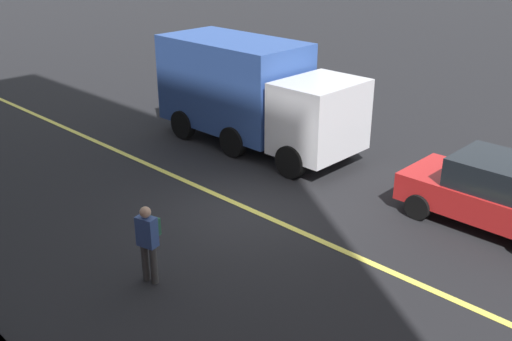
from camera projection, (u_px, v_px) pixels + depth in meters
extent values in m
plane|color=black|center=(247.00, 208.00, 13.82)|extent=(200.00, 200.00, 0.00)
cube|color=#D8CC4C|center=(247.00, 208.00, 13.82)|extent=(80.00, 0.16, 0.01)
cube|color=red|center=(492.00, 199.00, 12.86)|extent=(3.90, 1.80, 0.65)
cube|color=black|center=(499.00, 173.00, 12.57)|extent=(1.87, 1.65, 0.64)
cylinder|color=black|center=(454.00, 184.00, 14.40)|extent=(0.60, 0.22, 0.60)
cylinder|color=black|center=(418.00, 207.00, 13.23)|extent=(0.60, 0.22, 0.60)
cube|color=silver|center=(319.00, 117.00, 15.73)|extent=(1.83, 2.37, 1.97)
cube|color=#2D4C93|center=(234.00, 83.00, 17.75)|extent=(4.57, 2.37, 2.67)
cylinder|color=black|center=(342.00, 141.00, 16.87)|extent=(0.90, 0.28, 0.90)
cylinder|color=black|center=(291.00, 162.00, 15.37)|extent=(0.90, 0.28, 0.90)
cylinder|color=black|center=(235.00, 109.00, 19.75)|extent=(0.90, 0.28, 0.90)
cylinder|color=black|center=(183.00, 124.00, 18.25)|extent=(0.90, 0.28, 0.90)
cylinder|color=black|center=(285.00, 124.00, 18.28)|extent=(0.90, 0.28, 0.90)
cylinder|color=black|center=(233.00, 142.00, 16.78)|extent=(0.90, 0.28, 0.90)
cylinder|color=#383838|center=(154.00, 265.00, 10.80)|extent=(0.17, 0.17, 0.78)
cylinder|color=#383838|center=(145.00, 262.00, 10.89)|extent=(0.17, 0.17, 0.78)
cube|color=#334C8C|center=(147.00, 232.00, 10.58)|extent=(0.41, 0.30, 0.58)
sphere|color=tan|center=(145.00, 212.00, 10.43)|extent=(0.21, 0.21, 0.21)
cube|color=#26593F|center=(153.00, 226.00, 10.70)|extent=(0.29, 0.22, 0.34)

